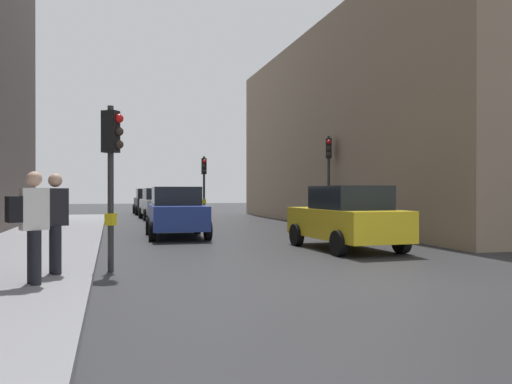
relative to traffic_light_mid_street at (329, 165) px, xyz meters
name	(u,v)px	position (x,y,z in m)	size (l,w,h in m)	color
ground_plane	(376,284)	(-4.44, -12.60, -2.71)	(120.00, 120.00, 0.00)	#28282B
sidewalk_kerb	(29,252)	(-10.87, -6.60, -2.63)	(3.37, 40.00, 0.16)	gray
building_facade_right	(419,131)	(6.31, 3.20, 1.98)	(12.00, 24.53, 9.37)	gray
traffic_light_mid_street	(329,165)	(0.00, 0.00, 0.00)	(0.33, 0.45, 3.93)	#2D2D2D
traffic_light_far_median	(204,177)	(-4.13, 7.00, -0.34)	(0.24, 0.43, 3.43)	#2D2D2D
traffic_light_near_right	(112,157)	(-8.86, -9.88, -0.41)	(0.44, 0.37, 3.33)	#2D2D2D
car_silver_hatchback	(159,204)	(-6.25, 9.73, -1.83)	(2.18, 4.28, 1.76)	#BCBCC1
car_green_estate	(172,207)	(-6.23, 3.17, -1.83)	(2.17, 4.28, 1.76)	#2D6038
car_yellow_taxi	(347,218)	(-2.59, -7.41, -1.83)	(2.21, 4.30, 1.76)	yellow
car_dark_suv	(149,201)	(-6.36, 16.56, -1.83)	(2.07, 4.23, 1.76)	black
car_blue_van	(176,212)	(-6.66, -2.16, -1.83)	(2.11, 4.25, 1.76)	navy
pedestrian_with_black_backpack	(31,220)	(-10.08, -12.01, -1.54)	(0.66, 0.48, 1.77)	black
pedestrian_in_dark_coat	(55,219)	(-9.82, -10.98, -1.58)	(0.46, 0.38, 1.77)	black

